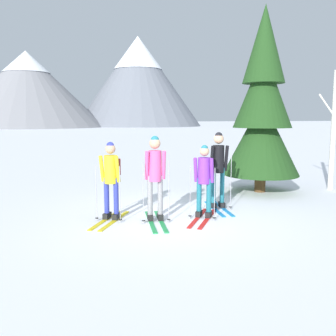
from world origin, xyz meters
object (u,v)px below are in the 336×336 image
(skier_in_pink, at_px, (155,173))
(skier_in_purple, at_px, (204,177))
(skier_in_black, at_px, (218,166))
(birch_tree_tall, at_px, (333,130))
(skier_in_yellow, at_px, (111,176))
(pine_tree_near, at_px, (263,109))

(skier_in_pink, height_order, skier_in_purple, skier_in_pink)
(skier_in_black, bearing_deg, birch_tree_tall, 13.16)
(birch_tree_tall, bearing_deg, skier_in_black, -166.84)
(skier_in_yellow, relative_size, skier_in_pink, 0.93)
(skier_in_pink, bearing_deg, birch_tree_tall, 14.52)
(skier_in_purple, distance_m, skier_in_black, 0.96)
(skier_in_yellow, bearing_deg, birch_tree_tall, 9.69)
(skier_in_black, bearing_deg, skier_in_purple, -135.09)
(skier_in_black, bearing_deg, pine_tree_near, 34.38)
(skier_in_yellow, distance_m, pine_tree_near, 5.27)
(skier_in_pink, relative_size, pine_tree_near, 0.34)
(skier_in_pink, height_order, birch_tree_tall, birch_tree_tall)
(skier_in_yellow, xyz_separation_m, pine_tree_near, (4.77, 1.63, 1.52))
(skier_in_purple, bearing_deg, pine_tree_near, 37.21)
(pine_tree_near, bearing_deg, skier_in_pink, -152.60)
(skier_in_purple, distance_m, birch_tree_tall, 5.38)
(skier_in_yellow, height_order, pine_tree_near, pine_tree_near)
(skier_in_pink, xyz_separation_m, birch_tree_tall, (6.13, 1.59, 0.80))
(skier_in_yellow, height_order, birch_tree_tall, birch_tree_tall)
(skier_in_black, distance_m, birch_tree_tall, 4.53)
(skier_in_pink, bearing_deg, skier_in_black, 17.77)
(skier_in_yellow, distance_m, skier_in_pink, 0.96)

